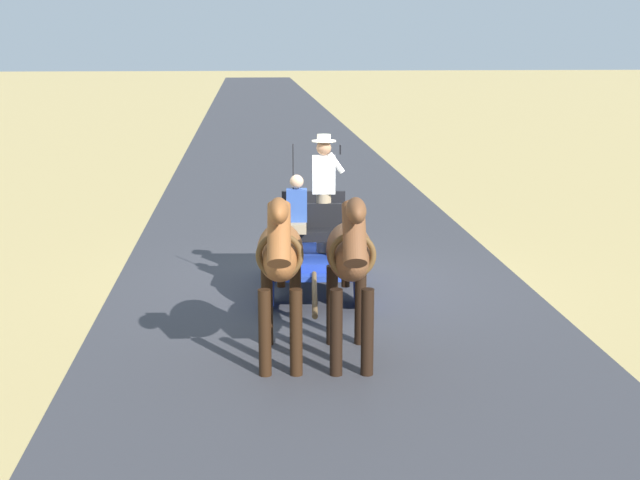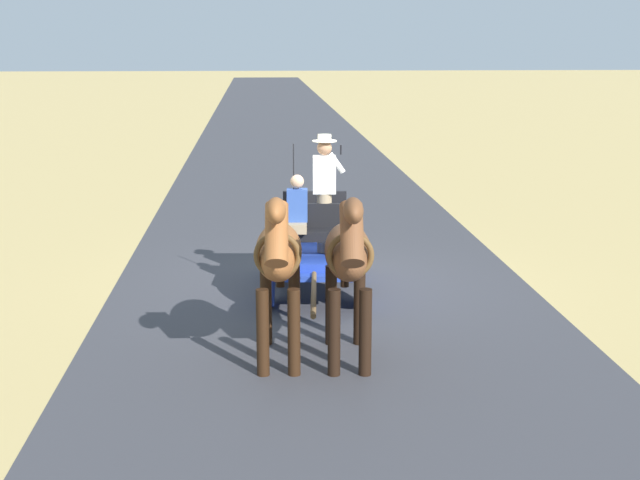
# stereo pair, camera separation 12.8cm
# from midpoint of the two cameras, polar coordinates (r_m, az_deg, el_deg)

# --- Properties ---
(ground_plane) EXTENTS (200.00, 200.00, 0.00)m
(ground_plane) POSITION_cam_midpoint_polar(r_m,az_deg,el_deg) (14.28, -0.20, -2.90)
(ground_plane) COLOR tan
(road_surface) EXTENTS (6.65, 160.00, 0.01)m
(road_surface) POSITION_cam_midpoint_polar(r_m,az_deg,el_deg) (14.28, -0.20, -2.89)
(road_surface) COLOR #38383D
(road_surface) RESTS_ON ground
(horse_drawn_carriage) EXTENTS (1.57, 4.52, 2.50)m
(horse_drawn_carriage) POSITION_cam_midpoint_polar(r_m,az_deg,el_deg) (13.62, -0.66, -0.13)
(horse_drawn_carriage) COLOR #1E3899
(horse_drawn_carriage) RESTS_ON ground
(horse_near_side) EXTENTS (0.64, 2.13, 2.21)m
(horse_near_side) POSITION_cam_midpoint_polar(r_m,az_deg,el_deg) (10.57, 1.59, -1.11)
(horse_near_side) COLOR brown
(horse_near_side) RESTS_ON ground
(horse_off_side) EXTENTS (0.63, 2.13, 2.21)m
(horse_off_side) POSITION_cam_midpoint_polar(r_m,az_deg,el_deg) (10.57, -2.93, -1.12)
(horse_off_side) COLOR brown
(horse_off_side) RESTS_ON ground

